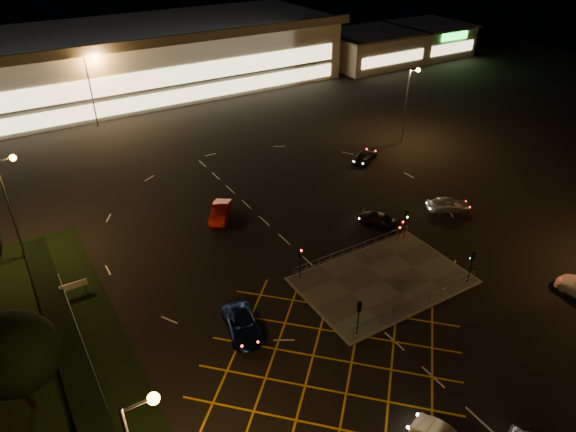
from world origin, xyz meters
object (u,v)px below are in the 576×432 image
signal_se (472,261)px  car_east_grey (365,156)px  car_left_blue (242,325)px  signal_nw (300,257)px  car_far_dkgrey (381,220)px  signal_sw (359,311)px  signal_ne (406,218)px  car_circ_red (220,212)px  car_right_silver (448,204)px

signal_se → car_east_grey: bearing=-108.4°
signal_se → car_left_blue: bearing=-14.0°
signal_nw → car_far_dkgrey: size_ratio=0.70×
car_left_blue → car_east_grey: bearing=47.0°
signal_sw → signal_nw: 7.99m
signal_sw → signal_ne: bearing=-146.4°
car_east_grey → car_circ_red: bearing=69.6°
signal_nw → car_left_blue: (-7.25, -3.18, -1.67)m
signal_ne → car_left_blue: 19.58m
car_left_blue → car_east_grey: car_left_blue is taller
car_left_blue → car_right_silver: car_right_silver is taller
signal_sw → car_right_silver: signal_sw is taller
signal_nw → car_right_silver: 19.85m
signal_ne → car_left_blue: bearing=-170.6°
car_east_grey → car_right_silver: bearing=149.9°
car_far_dkgrey → signal_nw: bearing=161.6°
car_left_blue → car_east_grey: size_ratio=1.12×
signal_ne → car_east_grey: 17.98m
car_far_dkgrey → car_circ_red: (-13.31, 9.71, 0.13)m
signal_sw → signal_se: size_ratio=1.00×
signal_se → car_circ_red: (-13.67, 20.70, -1.59)m
car_circ_red → car_east_grey: bearing=43.8°
signal_ne → signal_sw: bearing=-146.4°
signal_se → car_right_silver: signal_se is taller
car_east_grey → signal_nw: bearing=99.7°
car_east_grey → car_left_blue: bearing=96.1°
signal_sw → car_right_silver: 22.01m
signal_sw → car_left_blue: signal_sw is taller
signal_sw → car_far_dkgrey: 16.10m
signal_nw → car_circ_red: size_ratio=0.66×
signal_ne → car_far_dkgrey: size_ratio=0.70×
car_left_blue → car_far_dkgrey: (18.88, 6.18, -0.04)m
car_far_dkgrey → car_east_grey: size_ratio=1.02×
signal_sw → signal_ne: same height
car_left_blue → car_right_silver: 27.39m
signal_sw → car_right_silver: size_ratio=0.70×
car_right_silver → signal_se: bearing=169.6°
car_right_silver → car_east_grey: car_right_silver is taller
car_right_silver → signal_nw: bearing=123.1°
signal_ne → car_east_grey: signal_ne is taller
signal_se → car_east_grey: signal_se is taller
signal_se → car_far_dkgrey: 11.13m
signal_se → signal_nw: bearing=-33.6°
car_right_silver → car_circ_red: (-21.39, 11.06, 0.01)m
signal_sw → car_far_dkgrey: signal_sw is taller
car_east_grey → signal_sw: bearing=111.2°
signal_se → signal_sw: bearing=0.0°
car_circ_red → car_east_grey: size_ratio=1.07×
signal_nw → car_right_silver: (19.72, 1.65, -1.60)m
signal_nw → car_left_blue: bearing=-156.3°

